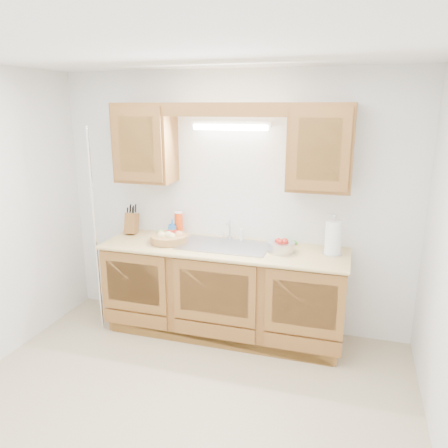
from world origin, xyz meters
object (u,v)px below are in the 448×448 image
(fruit_basket, at_px, (169,237))
(paper_towel, at_px, (333,238))
(knife_block, at_px, (132,223))
(apple_bowl, at_px, (281,246))

(fruit_basket, xyz_separation_m, paper_towel, (1.53, 0.09, 0.10))
(knife_block, relative_size, paper_towel, 0.86)
(paper_towel, bearing_deg, fruit_basket, -176.67)
(paper_towel, xyz_separation_m, apple_bowl, (-0.45, -0.06, -0.10))
(fruit_basket, height_order, knife_block, knife_block)
(paper_towel, distance_m, apple_bowl, 0.46)
(knife_block, bearing_deg, paper_towel, -6.46)
(fruit_basket, distance_m, apple_bowl, 1.08)
(knife_block, bearing_deg, apple_bowl, -9.33)
(knife_block, relative_size, apple_bowl, 1.07)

